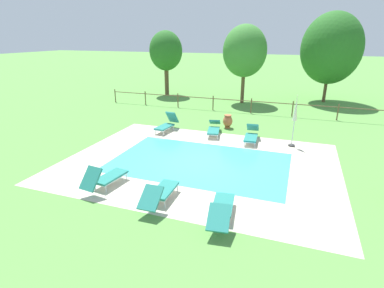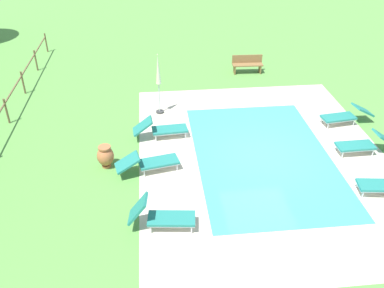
# 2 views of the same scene
# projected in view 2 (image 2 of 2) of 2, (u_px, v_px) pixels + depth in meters

# --- Properties ---
(ground_plane) EXTENTS (160.00, 160.00, 0.00)m
(ground_plane) POSITION_uv_depth(u_px,v_px,m) (263.00, 156.00, 14.63)
(ground_plane) COLOR #599342
(pool_deck_paving) EXTENTS (11.31, 8.55, 0.01)m
(pool_deck_paving) POSITION_uv_depth(u_px,v_px,m) (263.00, 156.00, 14.63)
(pool_deck_paving) COLOR beige
(pool_deck_paving) RESTS_ON ground
(swimming_pool_water) EXTENTS (7.37, 4.61, 0.01)m
(swimming_pool_water) POSITION_uv_depth(u_px,v_px,m) (263.00, 156.00, 14.63)
(swimming_pool_water) COLOR #42CCD6
(swimming_pool_water) RESTS_ON ground
(pool_coping_rim) EXTENTS (7.85, 5.09, 0.01)m
(pool_coping_rim) POSITION_uv_depth(u_px,v_px,m) (263.00, 156.00, 14.63)
(pool_coping_rim) COLOR beige
(pool_coping_rim) RESTS_ON ground
(sun_lounger_north_near_steps) EXTENTS (1.01, 2.14, 0.72)m
(sun_lounger_north_near_steps) POSITION_uv_depth(u_px,v_px,m) (150.00, 162.00, 13.69)
(sun_lounger_north_near_steps) COLOR #237A70
(sun_lounger_north_near_steps) RESTS_ON ground
(sun_lounger_north_far) EXTENTS (0.75, 2.04, 0.83)m
(sun_lounger_north_far) POSITION_uv_depth(u_px,v_px,m) (162.00, 129.00, 15.51)
(sun_lounger_north_far) COLOR #237A70
(sun_lounger_north_far) RESTS_ON ground
(sun_lounger_north_end) EXTENTS (0.86, 2.12, 0.74)m
(sun_lounger_north_end) POSITION_uv_depth(u_px,v_px,m) (346.00, 115.00, 16.42)
(sun_lounger_north_end) COLOR #237A70
(sun_lounger_north_end) RESTS_ON ground
(sun_lounger_south_near_corner) EXTENTS (0.80, 1.88, 1.02)m
(sun_lounger_south_near_corner) POSITION_uv_depth(u_px,v_px,m) (162.00, 216.00, 11.43)
(sun_lounger_south_near_corner) COLOR #237A70
(sun_lounger_south_near_corner) RESTS_ON ground
(sun_lounger_south_mid) EXTENTS (0.64, 2.03, 0.81)m
(sun_lounger_south_mid) POSITION_uv_depth(u_px,v_px,m) (364.00, 144.00, 14.63)
(sun_lounger_south_mid) COLOR #237A70
(sun_lounger_south_mid) RESTS_ON ground
(patio_umbrella_closed_row_west) EXTENTS (0.32, 0.32, 2.53)m
(patio_umbrella_closed_row_west) POSITION_uv_depth(u_px,v_px,m) (158.00, 77.00, 16.53)
(patio_umbrella_closed_row_west) COLOR #383838
(patio_umbrella_closed_row_west) RESTS_ON ground
(wooden_bench_lawn_side) EXTENTS (0.50, 1.52, 0.87)m
(wooden_bench_lawn_side) POSITION_uv_depth(u_px,v_px,m) (247.00, 64.00, 20.77)
(wooden_bench_lawn_side) COLOR olive
(wooden_bench_lawn_side) RESTS_ON ground
(terracotta_urn_near_fence) EXTENTS (0.56, 0.56, 0.79)m
(terracotta_urn_near_fence) POSITION_uv_depth(u_px,v_px,m) (105.00, 156.00, 13.88)
(terracotta_urn_near_fence) COLOR #B7663D
(terracotta_urn_near_fence) RESTS_ON ground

